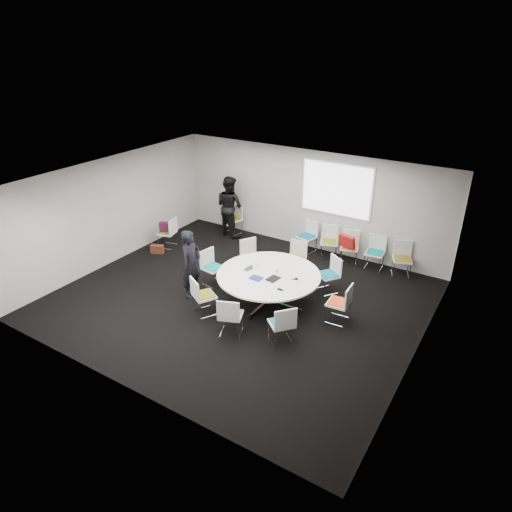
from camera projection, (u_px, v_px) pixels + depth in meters
The scene contains 31 objects.
room_shell at pixel (242, 245), 9.98m from camera, with size 8.08×7.08×2.88m.
conference_table at pixel (269, 281), 10.28m from camera, with size 2.33×2.33×0.73m.
projection_screen at pixel (336, 190), 12.08m from camera, with size 1.90×0.03×1.35m, color white.
chair_ring_a at pixel (338, 310), 9.71m from camera, with size 0.47×0.48×0.88m.
chair_ring_b at pixel (328, 281), 10.83m from camera, with size 0.63×0.63×0.88m.
chair_ring_c at pixel (295, 265), 11.59m from camera, with size 0.48×0.47×0.88m.
chair_ring_d at pixel (252, 263), 11.71m from camera, with size 0.61×0.62×0.88m.
chair_ring_e at pixel (213, 274), 11.16m from camera, with size 0.52×0.53×0.88m.
chair_ring_f at pixel (204, 302), 9.98m from camera, with size 0.62×0.62×0.88m.
chair_ring_g at pixel (231, 322), 9.29m from camera, with size 0.59×0.59×0.88m.
chair_ring_h at pixel (282, 331), 9.03m from camera, with size 0.64×0.64×0.88m.
chair_back_a at pixel (307, 242), 12.85m from camera, with size 0.56×0.55×0.88m.
chair_back_b at pixel (329, 248), 12.53m from camera, with size 0.59×0.59×0.88m.
chair_back_c at pixel (349, 253), 12.22m from camera, with size 0.57×0.56×0.88m.
chair_back_d at pixel (374, 259), 11.91m from camera, with size 0.49×0.48×0.88m.
chair_back_e at pixel (401, 265), 11.58m from camera, with size 0.59×0.58×0.88m.
chair_spare_left at pixel (168, 238), 13.11m from camera, with size 0.54×0.55×0.88m.
chair_person_back at pixel (233, 224), 14.04m from camera, with size 0.60×0.59×0.88m.
person_main at pixel (191, 264), 10.42m from camera, with size 0.60×0.39×1.65m, color black.
person_back at pixel (230, 206), 13.64m from camera, with size 0.89×0.70×1.84m, color black.
laptop at pixel (251, 269), 10.40m from camera, with size 0.29×0.19×0.02m, color #333338.
laptop_lid at pixel (255, 262), 10.46m from camera, with size 0.30×0.02×0.22m, color silver.
notebook_black at pixel (273, 279), 9.98m from camera, with size 0.22×0.30×0.02m, color black.
tablet_folio at pixel (256, 278), 10.01m from camera, with size 0.26×0.20×0.03m, color navy.
papers_right at pixel (292, 277), 10.05m from camera, with size 0.30×0.21×0.00m, color silver.
papers_front at pixel (297, 282), 9.87m from camera, with size 0.30×0.21×0.00m, color silver.
cup at pixel (277, 271), 10.24m from camera, with size 0.08×0.08×0.09m, color white.
phone at pixel (280, 290), 9.57m from camera, with size 0.14×0.07×0.01m, color black.
maroon_bag at pixel (167, 227), 12.97m from camera, with size 0.40×0.14×0.28m, color #45122B.
brown_bag at pixel (157, 249), 12.80m from camera, with size 0.36×0.16×0.24m, color #4A2617.
red_jacket at pixel (347, 242), 11.86m from camera, with size 0.44×0.10×0.35m, color #9E1413.
Camera 1 is at (5.15, -7.53, 5.57)m, focal length 32.00 mm.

